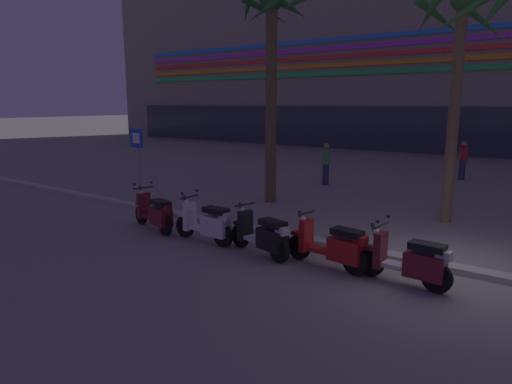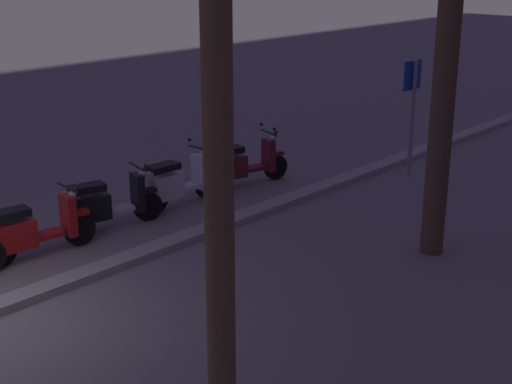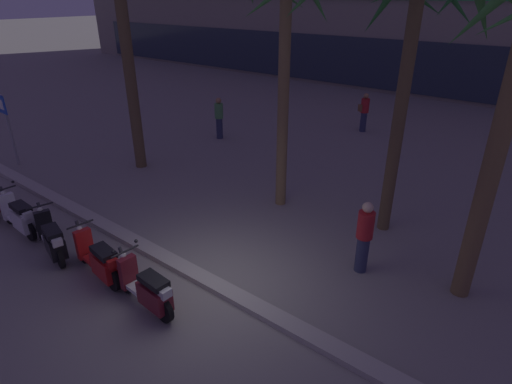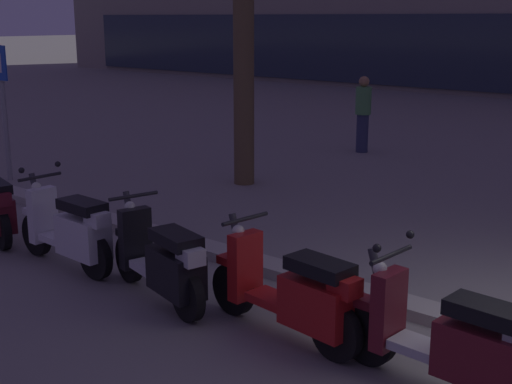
% 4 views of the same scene
% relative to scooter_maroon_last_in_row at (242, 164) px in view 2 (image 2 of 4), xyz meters
% --- Properties ---
extents(scooter_maroon_last_in_row, '(1.81, 0.76, 1.17)m').
position_rel_scooter_maroon_last_in_row_xyz_m(scooter_maroon_last_in_row, '(0.00, 0.00, 0.00)').
color(scooter_maroon_last_in_row, black).
rests_on(scooter_maroon_last_in_row, ground).
extents(scooter_white_mid_centre, '(1.75, 0.56, 1.17)m').
position_rel_scooter_maroon_last_in_row_xyz_m(scooter_white_mid_centre, '(1.76, 0.00, 0.01)').
color(scooter_white_mid_centre, black).
rests_on(scooter_white_mid_centre, ground).
extents(scooter_black_second_in_line, '(1.77, 0.74, 1.04)m').
position_rel_scooter_maroon_last_in_row_xyz_m(scooter_black_second_in_line, '(3.35, -0.02, 0.00)').
color(scooter_black_second_in_line, black).
rests_on(scooter_black_second_in_line, ground).
extents(scooter_red_mid_front, '(1.85, 0.59, 1.04)m').
position_rel_scooter_maroon_last_in_row_xyz_m(scooter_red_mid_front, '(4.87, 0.17, 0.00)').
color(scooter_red_mid_front, black).
rests_on(scooter_red_mid_front, ground).
extents(crossing_sign, '(0.60, 0.13, 2.40)m').
position_rel_scooter_maroon_last_in_row_xyz_m(crossing_sign, '(-2.98, 2.03, 1.05)').
color(crossing_sign, '#939399').
rests_on(crossing_sign, ground).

